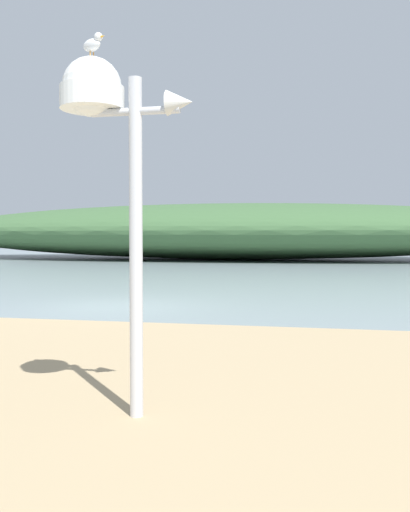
% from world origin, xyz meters
% --- Properties ---
extents(ground_plane, '(120.00, 120.00, 0.00)m').
position_xyz_m(ground_plane, '(0.00, 0.00, 0.00)').
color(ground_plane, gray).
extents(distant_hill, '(50.90, 15.94, 4.42)m').
position_xyz_m(distant_hill, '(-1.92, 29.85, 2.21)').
color(distant_hill, '#3D6038').
rests_on(distant_hill, ground).
extents(mast_structure, '(1.23, 0.58, 3.27)m').
position_xyz_m(mast_structure, '(3.16, -8.67, 2.93)').
color(mast_structure, silver).
rests_on(mast_structure, beach_sand).
extents(seagull_on_radar, '(0.27, 0.17, 0.20)m').
position_xyz_m(seagull_on_radar, '(3.07, -8.67, 3.59)').
color(seagull_on_radar, orange).
rests_on(seagull_on_radar, mast_structure).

